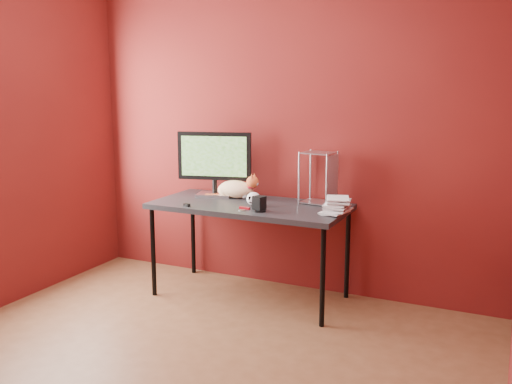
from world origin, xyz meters
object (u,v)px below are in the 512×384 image
at_px(desk, 250,210).
at_px(speaker, 259,204).
at_px(skull_mug, 254,199).
at_px(book_stack, 329,124).
at_px(cat, 236,189).
at_px(monitor, 214,161).

height_order(desk, speaker, speaker).
bearing_deg(skull_mug, desk, 119.82).
height_order(desk, book_stack, book_stack).
relative_size(skull_mug, book_stack, 0.09).
distance_m(cat, book_stack, 1.01).
bearing_deg(book_stack, cat, 167.58).
bearing_deg(cat, book_stack, -10.71).
relative_size(desk, skull_mug, 13.10).
relative_size(cat, speaker, 4.04).
bearing_deg(desk, book_stack, -2.04).
distance_m(skull_mug, book_stack, 0.81).
height_order(monitor, cat, monitor).
distance_m(desk, book_stack, 0.93).
bearing_deg(skull_mug, cat, 123.05).
height_order(monitor, skull_mug, monitor).
bearing_deg(desk, monitor, 158.05).
xyz_separation_m(cat, skull_mug, (0.26, -0.22, -0.02)).
bearing_deg(cat, desk, -37.30).
bearing_deg(speaker, cat, 154.70).
xyz_separation_m(monitor, skull_mug, (0.46, -0.22, -0.24)).
height_order(cat, skull_mug, cat).
distance_m(monitor, cat, 0.30).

